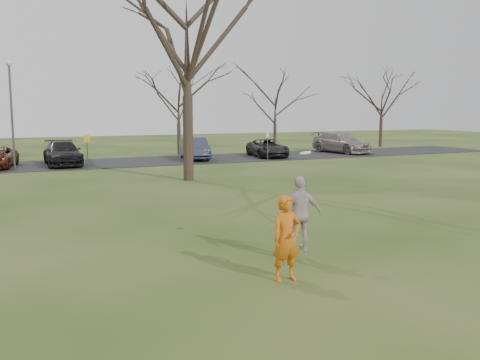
% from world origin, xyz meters
% --- Properties ---
extents(ground, '(120.00, 120.00, 0.00)m').
position_xyz_m(ground, '(0.00, 0.00, 0.00)').
color(ground, '#1E380F').
rests_on(ground, ground).
extents(parking_strip, '(62.00, 6.50, 0.04)m').
position_xyz_m(parking_strip, '(0.00, 25.00, 0.02)').
color(parking_strip, black).
rests_on(parking_strip, ground).
extents(player_defender, '(0.68, 0.46, 1.82)m').
position_xyz_m(player_defender, '(-1.01, -0.72, 0.91)').
color(player_defender, '#C55F10').
rests_on(player_defender, ground).
extents(car_3, '(2.12, 5.20, 1.51)m').
position_xyz_m(car_3, '(-3.17, 24.72, 0.79)').
color(car_3, black).
rests_on(car_3, parking_strip).
extents(car_5, '(2.40, 4.86, 1.53)m').
position_xyz_m(car_5, '(5.71, 24.90, 0.81)').
color(car_5, '#32354C').
rests_on(car_5, parking_strip).
extents(car_6, '(2.83, 4.97, 1.31)m').
position_xyz_m(car_6, '(11.29, 24.56, 0.69)').
color(car_6, black).
rests_on(car_6, parking_strip).
extents(car_7, '(3.09, 5.82, 1.61)m').
position_xyz_m(car_7, '(18.40, 25.38, 0.84)').
color(car_7, gray).
rests_on(car_7, parking_strip).
extents(catching_play, '(1.12, 0.61, 2.38)m').
position_xyz_m(catching_play, '(0.01, 0.48, 1.13)').
color(catching_play, '#BDADAA').
rests_on(catching_play, ground).
extents(lamp_post, '(0.34, 0.34, 6.27)m').
position_xyz_m(lamp_post, '(-6.00, 22.50, 3.97)').
color(lamp_post, '#47474C').
rests_on(lamp_post, ground).
extents(sign_yellow, '(0.35, 0.35, 2.08)m').
position_xyz_m(sign_yellow, '(-2.00, 22.00, 1.45)').
color(sign_yellow, '#47474C').
rests_on(sign_yellow, ground).
extents(sign_white, '(0.35, 0.35, 2.08)m').
position_xyz_m(sign_white, '(10.00, 22.00, 1.45)').
color(sign_white, '#47474C').
rests_on(sign_white, ground).
extents(big_tree, '(9.00, 9.00, 14.00)m').
position_xyz_m(big_tree, '(2.00, 15.00, 7.00)').
color(big_tree, '#352821').
rests_on(big_tree, ground).
extents(small_tree_row, '(55.00, 5.90, 8.50)m').
position_xyz_m(small_tree_row, '(4.38, 30.06, 3.89)').
color(small_tree_row, '#352821').
rests_on(small_tree_row, ground).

